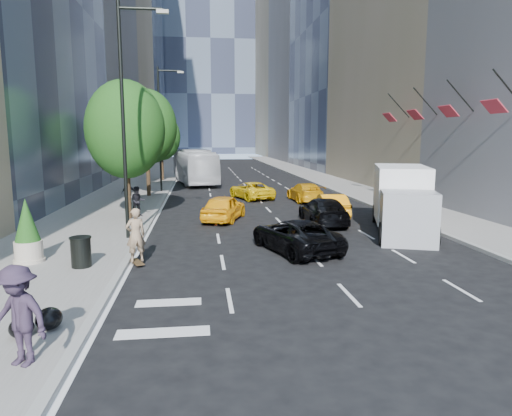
{
  "coord_description": "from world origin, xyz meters",
  "views": [
    {
      "loc": [
        -3.25,
        -16.37,
        4.57
      ],
      "look_at": [
        -0.94,
        2.58,
        1.6
      ],
      "focal_mm": 32.0,
      "sensor_mm": 36.0,
      "label": 1
    }
  ],
  "objects": [
    {
      "name": "black_sedan_mercedes",
      "position": [
        3.19,
        6.89,
        0.7
      ],
      "size": [
        2.06,
        4.85,
        1.39
      ],
      "primitive_type": "imported",
      "rotation": [
        0.0,
        0.0,
        3.12
      ],
      "color": "black",
      "rests_on": "ground"
    },
    {
      "name": "lamp_near",
      "position": [
        -6.32,
        4.0,
        5.81
      ],
      "size": [
        2.13,
        0.22,
        10.0
      ],
      "color": "black",
      "rests_on": "sidewalk_left"
    },
    {
      "name": "taxi_a",
      "position": [
        -2.0,
        8.59,
        0.72
      ],
      "size": [
        2.96,
        4.56,
        1.44
      ],
      "primitive_type": "imported",
      "rotation": [
        0.0,
        0.0,
        2.82
      ],
      "color": "#FFAC0D",
      "rests_on": "ground"
    },
    {
      "name": "pedestrian_c",
      "position": [
        -6.8,
        -7.49,
        1.16
      ],
      "size": [
        1.5,
        1.24,
        2.01
      ],
      "primitive_type": "imported",
      "rotation": [
        0.0,
        0.0,
        -0.45
      ],
      "color": "#2D2233",
      "rests_on": "sidewalk_left"
    },
    {
      "name": "box_truck",
      "position": [
        6.35,
        4.28,
        1.61
      ],
      "size": [
        4.33,
        7.01,
        3.16
      ],
      "rotation": [
        0.0,
        0.0,
        -0.32
      ],
      "color": "white",
      "rests_on": "ground"
    },
    {
      "name": "pedestrian_a",
      "position": [
        -6.8,
        9.72,
        0.99
      ],
      "size": [
        0.96,
        0.83,
        1.68
      ],
      "primitive_type": "imported",
      "rotation": [
        0.0,
        0.0,
        0.27
      ],
      "color": "black",
      "rests_on": "sidewalk_left"
    },
    {
      "name": "taxi_b",
      "position": [
        4.2,
        9.0,
        0.67
      ],
      "size": [
        1.7,
        4.18,
        1.35
      ],
      "primitive_type": "imported",
      "rotation": [
        0.0,
        0.0,
        3.07
      ],
      "color": "#FF990D",
      "rests_on": "ground"
    },
    {
      "name": "garbage_bags",
      "position": [
        -7.0,
        -5.96,
        0.39
      ],
      "size": [
        1.03,
        1.0,
        0.51
      ],
      "color": "black",
      "rests_on": "sidewalk_left"
    },
    {
      "name": "facade_flags",
      "position": [
        10.64,
        10.0,
        6.18
      ],
      "size": [
        1.85,
        13.3,
        2.05
      ],
      "color": "black",
      "rests_on": "ground"
    },
    {
      "name": "sidewalk_right",
      "position": [
        10.0,
        30.0,
        0.07
      ],
      "size": [
        4.0,
        120.0,
        0.15
      ],
      "primitive_type": "cube",
      "color": "slate",
      "rests_on": "ground"
    },
    {
      "name": "trash_can",
      "position": [
        -7.38,
        -0.53,
        0.65
      ],
      "size": [
        0.67,
        0.67,
        1.0
      ],
      "primitive_type": "cylinder",
      "color": "black",
      "rests_on": "sidewalk_left"
    },
    {
      "name": "tree_far",
      "position": [
        -7.2,
        32.0,
        4.62
      ],
      "size": [
        3.9,
        3.9,
        6.92
      ],
      "color": "black",
      "rests_on": "sidewalk_left"
    },
    {
      "name": "taxi_c",
      "position": [
        0.5,
        17.36,
        0.64
      ],
      "size": [
        3.43,
        5.02,
        1.27
      ],
      "primitive_type": "imported",
      "rotation": [
        0.0,
        0.0,
        3.46
      ],
      "color": "yellow",
      "rests_on": "ground"
    },
    {
      "name": "ground",
      "position": [
        0.0,
        0.0,
        0.0
      ],
      "size": [
        160.0,
        160.0,
        0.0
      ],
      "primitive_type": "plane",
      "color": "black",
      "rests_on": "ground"
    },
    {
      "name": "planter_shrub",
      "position": [
        -9.41,
        0.37,
        1.24
      ],
      "size": [
        0.96,
        0.96,
        2.29
      ],
      "color": "#B8AC98",
      "rests_on": "sidewalk_left"
    },
    {
      "name": "tree_mid",
      "position": [
        -7.2,
        19.0,
        5.32
      ],
      "size": [
        4.5,
        4.5,
        7.99
      ],
      "color": "black",
      "rests_on": "sidewalk_left"
    },
    {
      "name": "tree_near",
      "position": [
        -7.2,
        9.0,
        4.97
      ],
      "size": [
        4.2,
        4.2,
        7.46
      ],
      "color": "black",
      "rests_on": "sidewalk_left"
    },
    {
      "name": "taxi_d",
      "position": [
        4.2,
        15.5,
        0.66
      ],
      "size": [
        2.07,
        4.66,
        1.33
      ],
      "primitive_type": "imported",
      "rotation": [
        0.0,
        0.0,
        3.19
      ],
      "color": "orange",
      "rests_on": "ground"
    },
    {
      "name": "tower_right_far",
      "position": [
        22.0,
        98.0,
        25.0
      ],
      "size": [
        20.0,
        24.0,
        50.0
      ],
      "primitive_type": "cube",
      "color": "#7F7658",
      "rests_on": "ground"
    },
    {
      "name": "pedestrian_b",
      "position": [
        -8.0,
        14.35,
        0.92
      ],
      "size": [
        0.91,
        0.4,
        1.54
      ],
      "primitive_type": "imported",
      "rotation": [
        0.0,
        0.0,
        3.17
      ],
      "color": "black",
      "rests_on": "sidewalk_left"
    },
    {
      "name": "black_sedan_lincoln",
      "position": [
        0.5,
        1.32,
        0.65
      ],
      "size": [
        3.5,
        5.15,
        1.31
      ],
      "primitive_type": "imported",
      "rotation": [
        0.0,
        0.0,
        3.45
      ],
      "color": "black",
      "rests_on": "ground"
    },
    {
      "name": "lamp_far",
      "position": [
        -6.32,
        22.0,
        5.81
      ],
      "size": [
        2.13,
        0.22,
        10.0
      ],
      "color": "black",
      "rests_on": "sidewalk_left"
    },
    {
      "name": "traffic_signal",
      "position": [
        -6.4,
        40.0,
        4.23
      ],
      "size": [
        2.48,
        0.53,
        5.2
      ],
      "color": "black",
      "rests_on": "sidewalk_left"
    },
    {
      "name": "skateboarder",
      "position": [
        -5.6,
        -0.01,
        0.98
      ],
      "size": [
        0.84,
        0.71,
        1.95
      ],
      "primitive_type": "imported",
      "rotation": [
        0.0,
        0.0,
        3.55
      ],
      "color": "#8B7257",
      "rests_on": "ground"
    },
    {
      "name": "sidewalk_left",
      "position": [
        -9.0,
        30.0,
        0.07
      ],
      "size": [
        6.0,
        120.0,
        0.15
      ],
      "primitive_type": "cube",
      "color": "slate",
      "rests_on": "ground"
    },
    {
      "name": "tower_left_end",
      "position": [
        -22.0,
        92.0,
        30.0
      ],
      "size": [
        20.0,
        28.0,
        60.0
      ],
      "primitive_type": "cube",
      "color": "#292E3F",
      "rests_on": "ground"
    },
    {
      "name": "city_bus",
      "position": [
        -3.84,
        29.74,
        1.69
      ],
      "size": [
        4.73,
        12.4,
        3.37
      ],
      "primitive_type": "imported",
      "rotation": [
        0.0,
        0.0,
        0.16
      ],
      "color": "silver",
      "rests_on": "ground"
    }
  ]
}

